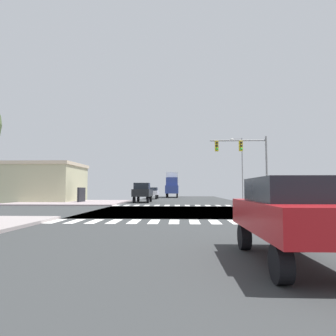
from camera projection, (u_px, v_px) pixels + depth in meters
ground at (186, 211)px, 21.99m from camera, size 90.00×90.00×0.05m
sidewalk_corner_ne at (300, 203)px, 33.43m from camera, size 12.00×12.00×0.14m
sidewalk_corner_nw at (72, 202)px, 34.49m from camera, size 12.00×12.00×0.14m
crosswalk_near at (184, 222)px, 14.73m from camera, size 13.50×2.00×0.01m
crosswalk_far at (182, 205)px, 29.28m from camera, size 13.50×2.00×0.01m
traffic_signal_mast at (245, 155)px, 29.21m from camera, size 5.61×0.55×6.81m
street_lamp at (241, 163)px, 41.26m from camera, size 1.78×0.32×8.72m
bank_building at (28, 182)px, 38.11m from camera, size 14.65×8.28×4.90m
pickup_farside_2 at (143, 192)px, 36.03m from camera, size 2.00×5.10×2.35m
sedan_crossing_1 at (153, 192)px, 48.80m from camera, size 1.80×4.30×1.88m
box_truck_queued_1 at (172, 184)px, 57.54m from camera, size 2.40×7.20×4.85m
sedan_leading_2 at (291, 212)px, 6.59m from camera, size 1.80×4.30×1.88m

